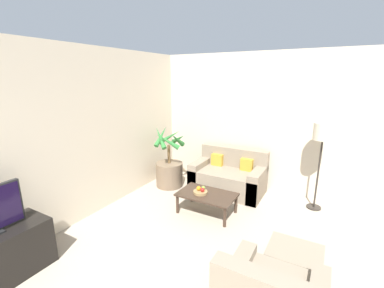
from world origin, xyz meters
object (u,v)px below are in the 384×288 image
object	(u,v)px
coffee_table	(207,196)
apple_green	(203,188)
sofa_loveseat	(228,177)
floor_lamp	(323,137)
apple_red	(202,190)
orange_fruit	(199,188)
ottoman	(294,263)
fruit_bowl	(200,192)
potted_palm	(169,169)

from	to	relation	value
coffee_table	apple_green	world-z (taller)	apple_green
sofa_loveseat	floor_lamp	xyz separation A→B (m)	(1.58, 0.07, 0.99)
sofa_loveseat	apple_red	world-z (taller)	sofa_loveseat
sofa_loveseat	orange_fruit	bearing A→B (deg)	-97.05
apple_green	ottoman	distance (m)	1.80
orange_fruit	coffee_table	bearing A→B (deg)	13.13
fruit_bowl	orange_fruit	world-z (taller)	orange_fruit
sofa_loveseat	apple_green	bearing A→B (deg)	-94.22
apple_green	sofa_loveseat	bearing A→B (deg)	85.78
floor_lamp	coffee_table	distance (m)	2.14
floor_lamp	coffee_table	bearing A→B (deg)	-145.75
apple_red	apple_green	xyz separation A→B (m)	(-0.03, 0.08, -0.00)
apple_green	floor_lamp	bearing A→B (deg)	32.10
floor_lamp	fruit_bowl	xyz separation A→B (m)	(-1.67, -1.11, -0.91)
coffee_table	apple_green	xyz separation A→B (m)	(-0.08, 0.03, 0.12)
coffee_table	apple_red	world-z (taller)	apple_red
potted_palm	apple_green	world-z (taller)	potted_palm
floor_lamp	apple_green	bearing A→B (deg)	-147.90
floor_lamp	apple_red	world-z (taller)	floor_lamp
fruit_bowl	ottoman	bearing A→B (deg)	-25.56
apple_green	ottoman	size ratio (longest dim) A/B	0.11
apple_red	ottoman	size ratio (longest dim) A/B	0.12
sofa_loveseat	apple_red	bearing A→B (deg)	-92.52
sofa_loveseat	orange_fruit	xyz separation A→B (m)	(-0.13, -1.03, 0.14)
coffee_table	ottoman	world-z (taller)	ottoman
coffee_table	ottoman	bearing A→B (deg)	-28.19
apple_red	fruit_bowl	bearing A→B (deg)	163.93
potted_palm	floor_lamp	bearing A→B (deg)	9.06
fruit_bowl	apple_red	bearing A→B (deg)	-16.07
potted_palm	apple_red	world-z (taller)	potted_palm
floor_lamp	fruit_bowl	bearing A→B (deg)	-146.46
ottoman	apple_green	bearing A→B (deg)	152.13
apple_red	coffee_table	bearing A→B (deg)	41.62
apple_red	ottoman	distance (m)	1.74
fruit_bowl	apple_red	world-z (taller)	apple_red
orange_fruit	ottoman	size ratio (longest dim) A/B	0.13
ottoman	apple_red	bearing A→B (deg)	154.19
potted_palm	coffee_table	world-z (taller)	potted_palm
sofa_loveseat	ottoman	distance (m)	2.35
potted_palm	apple_green	bearing A→B (deg)	-28.60
apple_green	orange_fruit	size ratio (longest dim) A/B	0.87
coffee_table	orange_fruit	world-z (taller)	orange_fruit
fruit_bowl	ottoman	size ratio (longest dim) A/B	0.40
fruit_bowl	orange_fruit	distance (m)	0.07
orange_fruit	sofa_loveseat	bearing A→B (deg)	82.95
sofa_loveseat	coffee_table	world-z (taller)	sofa_loveseat
sofa_loveseat	floor_lamp	bearing A→B (deg)	2.63
floor_lamp	orange_fruit	bearing A→B (deg)	-147.19
potted_palm	sofa_loveseat	bearing A→B (deg)	17.39
coffee_table	apple_red	xyz separation A→B (m)	(-0.06, -0.05, 0.12)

